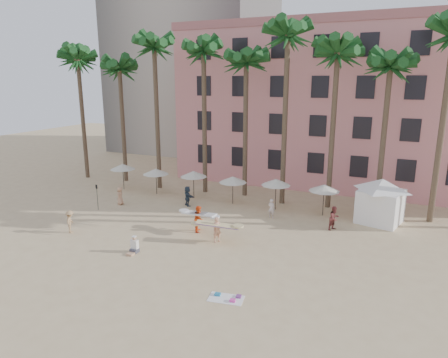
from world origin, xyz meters
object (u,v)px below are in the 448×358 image
at_px(cabana, 381,197).
at_px(carrier_white, 199,218).
at_px(pink_hotel, 350,107).
at_px(carrier_yellow, 217,228).

bearing_deg(cabana, carrier_white, -148.47).
distance_m(pink_hotel, carrier_yellow, 23.70).
distance_m(carrier_yellow, carrier_white, 2.43).
bearing_deg(cabana, pink_hotel, 108.12).
height_order(carrier_yellow, carrier_white, carrier_white).
relative_size(pink_hotel, carrier_white, 12.57).
xyz_separation_m(cabana, carrier_white, (-12.05, -7.39, -1.05)).
distance_m(pink_hotel, carrier_white, 23.11).
bearing_deg(cabana, carrier_yellow, -139.00).
height_order(pink_hotel, cabana, pink_hotel).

